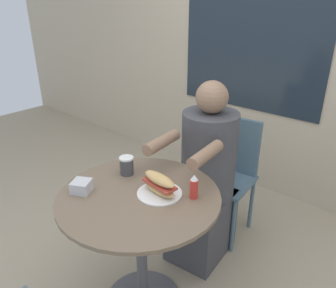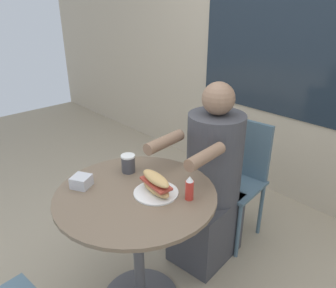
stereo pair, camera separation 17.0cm
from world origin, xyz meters
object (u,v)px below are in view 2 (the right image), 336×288
at_px(drink_cup, 128,163).
at_px(condiment_bottle, 189,188).
at_px(diner_chair, 240,169).
at_px(seated_diner, 210,187).
at_px(sandwich_on_plate, 156,185).
at_px(cafe_table, 137,224).

relative_size(drink_cup, condiment_bottle, 0.80).
height_order(diner_chair, drink_cup, diner_chair).
bearing_deg(seated_diner, diner_chair, -93.95).
bearing_deg(condiment_bottle, diner_chair, 107.22).
xyz_separation_m(diner_chair, sandwich_on_plate, (0.10, -0.88, 0.27)).
height_order(cafe_table, condiment_bottle, condiment_bottle).
bearing_deg(seated_diner, condiment_bottle, 111.27).
bearing_deg(seated_diner, cafe_table, 84.54).
xyz_separation_m(cafe_table, condiment_bottle, (0.22, 0.16, 0.26)).
relative_size(cafe_table, drink_cup, 8.03).
relative_size(cafe_table, sandwich_on_plate, 3.62).
bearing_deg(cafe_table, condiment_bottle, 34.88).
xyz_separation_m(seated_diner, drink_cup, (-0.19, -0.50, 0.28)).
distance_m(diner_chair, drink_cup, 0.90).
distance_m(diner_chair, sandwich_on_plate, 0.92).
bearing_deg(sandwich_on_plate, seated_diner, 98.94).
relative_size(seated_diner, sandwich_on_plate, 5.34).
relative_size(seated_diner, drink_cup, 11.86).
xyz_separation_m(cafe_table, diner_chair, (-0.02, 0.95, -0.04)).
distance_m(drink_cup, condiment_bottle, 0.43).
bearing_deg(sandwich_on_plate, drink_cup, 172.84).
distance_m(cafe_table, sandwich_on_plate, 0.26).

